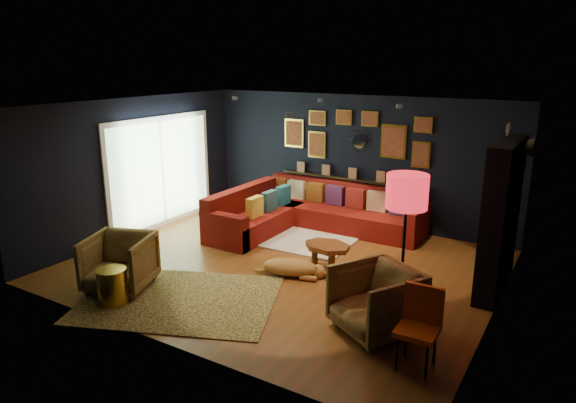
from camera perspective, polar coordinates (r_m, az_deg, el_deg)
The scene contains 20 objects.
floor at distance 8.47m, azimuth -0.54°, elevation -7.15°, with size 6.50×6.50×0.00m, color brown.
room_walls at distance 7.99m, azimuth -0.57°, elevation 3.44°, with size 6.50×6.50×6.50m.
sectional at distance 10.13m, azimuth 1.88°, elevation -1.37°, with size 3.41×2.69×0.86m.
ledge at distance 10.46m, azimuth 7.20°, elevation 2.45°, with size 3.20×0.12×0.04m, color black.
gallery_wall at distance 10.33m, azimuth 7.38°, elevation 7.30°, with size 3.15×0.04×1.02m.
sunburst_mirror at distance 10.31m, azimuth 7.94°, elevation 6.65°, with size 0.47×0.16×0.47m.
fireplace at distance 7.94m, azimuth 22.47°, elevation -2.13°, with size 0.31×1.60×2.20m.
deer_head at distance 8.19m, azimuth 24.11°, elevation 5.64°, with size 0.50×0.28×0.45m.
sliding_door at distance 10.53m, azimuth -13.86°, elevation 3.21°, with size 0.06×2.80×2.20m.
ceiling_spots at distance 8.53m, azimuth 2.29°, elevation 10.77°, with size 3.30×2.50×0.06m.
shag_rug at distance 9.75m, azimuth 0.95°, elevation -3.95°, with size 2.18×1.59×0.03m, color silver.
leopard_rug at distance 7.51m, azimuth -11.93°, elevation -10.58°, with size 2.67×1.90×0.02m, color tan.
coffee_table at distance 8.25m, azimuth 4.36°, elevation -5.27°, with size 0.84×0.67×0.39m.
pouf at distance 9.55m, azimuth -5.20°, elevation -3.27°, with size 0.52×0.52×0.34m, color maroon.
armchair_left at distance 7.91m, azimuth -18.26°, elevation -6.18°, with size 0.87×0.82×0.90m, color gold.
armchair_right at distance 6.46m, azimuth 9.75°, elevation -10.48°, with size 0.90×0.84×0.93m, color gold.
gold_stool at distance 7.55m, azimuth -18.91°, elevation -8.91°, with size 0.41×0.41×0.51m, color gold.
orange_chair at distance 5.88m, azimuth 14.45°, elevation -12.70°, with size 0.44×0.44×0.91m.
floor_lamp at distance 6.53m, azimuth 13.06°, elevation 0.49°, with size 0.52×0.52×1.91m.
dog at distance 8.02m, azimuth 0.27°, elevation -6.94°, with size 1.18×0.58×0.37m, color #BE8944, non-canonical shape.
Camera 1 is at (4.12, -6.64, 3.28)m, focal length 32.00 mm.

